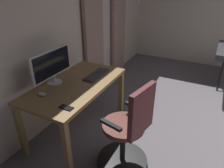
{
  "coord_description": "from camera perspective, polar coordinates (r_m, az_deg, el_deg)",
  "views": [
    {
      "loc": [
        2.51,
        -1.0,
        1.87
      ],
      "look_at": [
        0.95,
        -1.79,
        0.96
      ],
      "focal_mm": 32.83,
      "sensor_mm": 36.0,
      "label": 1
    }
  ],
  "objects": [
    {
      "name": "back_room_partition",
      "position": [
        3.21,
        -10.49,
        16.1
      ],
      "size": [
        5.43,
        0.1,
        2.52
      ],
      "primitive_type": "cube",
      "color": "beige",
      "rests_on": "ground"
    },
    {
      "name": "curtain_left_panel",
      "position": [
        4.3,
        1.85,
        17.17
      ],
      "size": [
        0.52,
        0.06,
        2.21
      ],
      "primitive_type": "cube",
      "color": "tan",
      "rests_on": "ground"
    },
    {
      "name": "curtain_right_panel",
      "position": [
        3.47,
        -5.13,
        14.62
      ],
      "size": [
        0.53,
        0.06,
        2.21
      ],
      "primitive_type": "cube",
      "color": "tan",
      "rests_on": "ground"
    },
    {
      "name": "desk",
      "position": [
        2.57,
        -9.93,
        -1.67
      ],
      "size": [
        1.36,
        0.72,
        0.73
      ],
      "color": "olive",
      "rests_on": "ground"
    },
    {
      "name": "office_chair",
      "position": [
        2.14,
        4.58,
        -13.14
      ],
      "size": [
        0.56,
        0.56,
        1.03
      ],
      "rotation": [
        0.0,
        0.0,
        2.92
      ],
      "color": "black",
      "rests_on": "ground"
    },
    {
      "name": "computer_monitor",
      "position": [
        2.51,
        -16.4,
        5.22
      ],
      "size": [
        0.63,
        0.18,
        0.41
      ],
      "color": "silver",
      "rests_on": "desk"
    },
    {
      "name": "computer_keyboard",
      "position": [
        2.69,
        -4.33,
        2.6
      ],
      "size": [
        0.43,
        0.15,
        0.02
      ],
      "primitive_type": "cube",
      "color": "#333338",
      "rests_on": "desk"
    },
    {
      "name": "computer_mouse",
      "position": [
        2.34,
        -18.95,
        -2.72
      ],
      "size": [
        0.06,
        0.1,
        0.04
      ],
      "primitive_type": "ellipsoid",
      "color": "#B7BCC1",
      "rests_on": "desk"
    },
    {
      "name": "cell_phone_face_up",
      "position": [
        2.07,
        -12.66,
        -6.42
      ],
      "size": [
        0.07,
        0.14,
        0.01
      ],
      "primitive_type": "cube",
      "rotation": [
        0.0,
        0.0,
        0.01
      ],
      "color": "black",
      "rests_on": "desk"
    }
  ]
}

